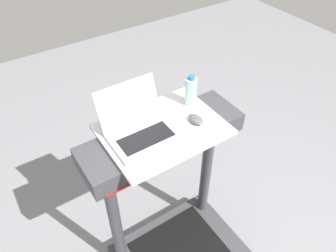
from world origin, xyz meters
The scene contains 4 objects.
desk_board centered at (0.00, 0.70, 1.11)m, with size 0.61×0.46×0.02m, color silver.
laptop centered at (-0.12, 0.73, 1.17)m, with size 0.33×0.30×0.23m.
computer_mouse centered at (0.17, 0.64, 1.14)m, with size 0.06×0.10×0.03m, color #4C4C51.
water_bottle centered at (0.24, 0.79, 1.21)m, with size 0.07×0.07×0.18m.
Camera 1 is at (-0.66, -0.34, 2.24)m, focal length 34.62 mm.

